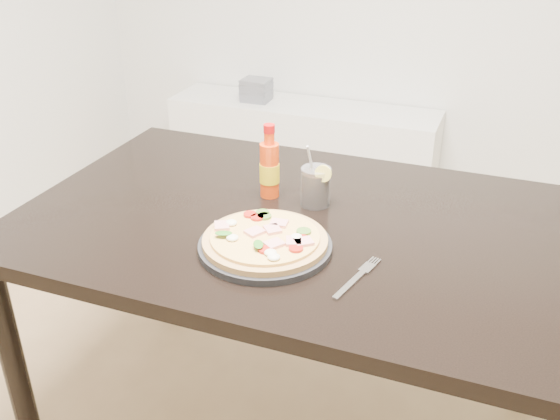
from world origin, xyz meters
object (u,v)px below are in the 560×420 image
(dining_table, at_px, (297,246))
(pizza, at_px, (265,239))
(plate, at_px, (265,246))
(cola_cup, at_px, (316,187))
(fork, at_px, (358,276))
(hot_sauce_bottle, at_px, (269,168))
(media_console, at_px, (302,150))

(dining_table, height_order, pizza, pizza)
(plate, xyz_separation_m, cola_cup, (0.04, 0.26, 0.04))
(dining_table, bearing_deg, fork, -44.34)
(hot_sauce_bottle, height_order, fork, hot_sauce_bottle)
(hot_sauce_bottle, height_order, media_console, hot_sauce_bottle)
(cola_cup, bearing_deg, dining_table, -101.86)
(hot_sauce_bottle, bearing_deg, dining_table, -40.07)
(dining_table, height_order, hot_sauce_bottle, hot_sauce_bottle)
(hot_sauce_bottle, distance_m, fork, 0.45)
(plate, distance_m, media_console, 1.93)
(cola_cup, bearing_deg, fork, -56.83)
(fork, distance_m, media_console, 2.04)
(dining_table, xyz_separation_m, cola_cup, (0.02, 0.09, 0.13))
(plate, height_order, fork, plate)
(pizza, relative_size, fork, 1.54)
(media_console, bearing_deg, hot_sauce_bottle, -74.21)
(plate, xyz_separation_m, hot_sauce_bottle, (-0.10, 0.27, 0.07))
(hot_sauce_bottle, xyz_separation_m, media_console, (-0.43, 1.52, -0.58))
(dining_table, xyz_separation_m, pizza, (-0.02, -0.17, 0.11))
(dining_table, distance_m, hot_sauce_bottle, 0.22)
(plate, height_order, media_console, plate)
(dining_table, height_order, fork, fork)
(pizza, height_order, cola_cup, cola_cup)
(dining_table, xyz_separation_m, fork, (0.21, -0.21, 0.09))
(media_console, bearing_deg, cola_cup, -69.81)
(plate, relative_size, pizza, 1.07)
(pizza, relative_size, cola_cup, 1.66)
(dining_table, relative_size, hot_sauce_bottle, 6.92)
(dining_table, bearing_deg, hot_sauce_bottle, 139.93)
(hot_sauce_bottle, relative_size, fork, 1.08)
(hot_sauce_bottle, bearing_deg, pizza, -70.11)
(dining_table, relative_size, media_console, 1.00)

